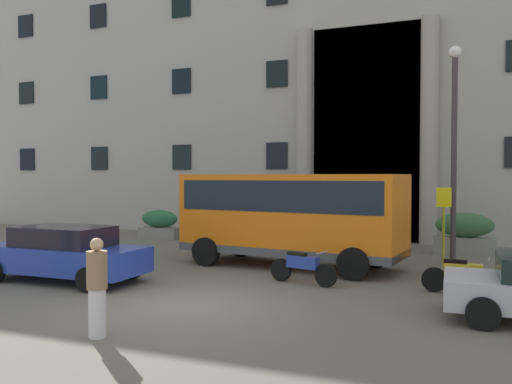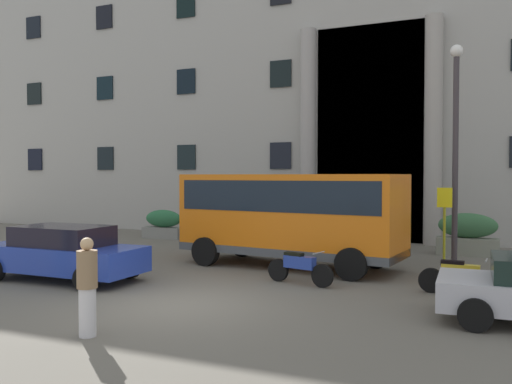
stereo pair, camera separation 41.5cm
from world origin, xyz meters
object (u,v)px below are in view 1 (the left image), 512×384
Objects in this scene: hedge_planter_far_west at (160,225)px; bus_stop_sign at (444,218)px; motorcycle_far_end at (301,267)px; parked_compact_extra at (64,253)px; motorcycle_near_kerb at (461,275)px; lamppost_plaza_centre at (454,136)px; hedge_planter_entrance_left at (328,231)px; pedestrian_woman_with_bag at (97,287)px; hedge_planter_entrance_right at (464,234)px; hedge_planter_far_east at (223,223)px; orange_minibus at (291,212)px.

bus_stop_sign is at bearing -14.79° from hedge_planter_far_west.
parked_compact_extra is at bearing -147.16° from motorcycle_far_end.
motorcycle_near_kerb is 0.28× the size of lamppost_plaza_centre.
parked_compact_extra is 12.27m from lamppost_plaza_centre.
lamppost_plaza_centre is (4.71, -2.47, 3.44)m from hedge_planter_entrance_left.
parked_compact_extra is at bearing -126.60° from pedestrian_woman_with_bag.
hedge_planter_entrance_right is 5.03m from hedge_planter_entrance_left.
motorcycle_far_end is (-3.33, -3.97, -1.08)m from bus_stop_sign.
bus_stop_sign is 1.27× the size of hedge_planter_far_east.
lamppost_plaza_centre reaches higher than hedge_planter_entrance_left.
orange_minibus is 6.70m from parked_compact_extra.
hedge_planter_entrance_left reaches higher than motorcycle_near_kerb.
hedge_planter_far_west is 0.98× the size of motorcycle_near_kerb.
orange_minibus is at bearing 161.03° from motorcycle_near_kerb.
orange_minibus reaches higher than motorcycle_far_end.
hedge_planter_far_east is 1.01× the size of motorcycle_near_kerb.
hedge_planter_far_west is 0.42× the size of parked_compact_extra.
hedge_planter_entrance_left is 6.33m from lamppost_plaza_centre.
hedge_planter_far_east is (-9.01, 3.15, -0.71)m from bus_stop_sign.
parked_compact_extra is 2.34× the size of motorcycle_near_kerb.
pedestrian_woman_with_bag is (-5.29, -9.73, -0.65)m from bus_stop_sign.
hedge_planter_far_west is (-12.22, 3.23, -0.91)m from bus_stop_sign.
motorcycle_far_end is at bearing -126.73° from lamppost_plaza_centre.
parked_compact_extra is (-4.92, -9.30, 0.11)m from hedge_planter_entrance_left.
hedge_planter_far_west is 9.65m from parked_compact_extra.
hedge_planter_entrance_right is at bearing 75.59° from motorcycle_far_end.
motorcycle_far_end is at bearing -51.47° from hedge_planter_far_east.
orange_minibus is 5.77m from lamppost_plaza_centre.
orange_minibus is 2.90m from motorcycle_far_end.
hedge_planter_far_west is at bearing -179.45° from hedge_planter_entrance_left.
pedestrian_woman_with_bag reaches higher than hedge_planter_entrance_left.
parked_compact_extra is (2.84, -9.22, 0.13)m from hedge_planter_far_west.
hedge_planter_entrance_right reaches higher than parked_compact_extra.
hedge_planter_entrance_left is at bearing 97.16° from orange_minibus.
orange_minibus is 9.24m from hedge_planter_far_west.
hedge_planter_entrance_left is (4.55, 0.15, -0.18)m from hedge_planter_far_east.
bus_stop_sign is at bearing 102.68° from motorcycle_near_kerb.
bus_stop_sign is at bearing -19.29° from hedge_planter_far_east.
bus_stop_sign is 1.31× the size of hedge_planter_far_west.
hedge_planter_entrance_right is at bearing -1.76° from hedge_planter_entrance_left.
hedge_planter_far_east is 0.28× the size of lamppost_plaza_centre.
orange_minibus is 6.66m from hedge_planter_far_east.
pedestrian_woman_with_bag is at bearing -42.28° from parked_compact_extra.
hedge_planter_entrance_right is 1.23× the size of hedge_planter_entrance_left.
hedge_planter_entrance_right reaches higher than hedge_planter_entrance_left.
motorcycle_far_end is 0.28× the size of lamppost_plaza_centre.
pedestrian_woman_with_bag is 12.35m from lamppost_plaza_centre.
hedge_planter_far_east is (-4.59, 4.75, -0.88)m from orange_minibus.
lamppost_plaza_centre is at bearing 97.93° from motorcycle_near_kerb.
hedge_planter_far_west is at bearing 169.13° from lamppost_plaza_centre.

